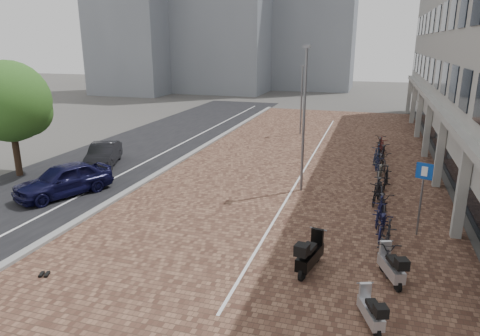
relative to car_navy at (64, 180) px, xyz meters
name	(u,v)px	position (x,y,z in m)	size (l,w,h in m)	color
ground	(187,253)	(7.72, -3.57, -0.75)	(140.00, 140.00, 0.00)	#474442
plaza_brick	(304,165)	(9.72, 8.43, -0.74)	(14.50, 42.00, 0.04)	brown
street_asphalt	(136,151)	(-1.28, 8.43, -0.74)	(8.00, 50.00, 0.03)	black
curb	(191,154)	(2.62, 8.43, -0.68)	(0.35, 42.00, 0.14)	gray
lane_line	(163,153)	(0.72, 8.43, -0.72)	(0.12, 44.00, 0.00)	white
parking_line	(307,164)	(9.92, 8.43, -0.71)	(0.10, 30.00, 0.00)	white
car_navy	(64,180)	(0.00, 0.00, 0.00)	(1.76, 4.38, 1.49)	black
car_dark	(104,154)	(-1.20, 4.86, -0.10)	(1.37, 3.94, 1.30)	black
shoes	(44,275)	(4.22, -6.27, -0.70)	(0.38, 0.31, 0.09)	black
scooter_front	(391,265)	(14.19, -3.44, -0.21)	(0.49, 1.56, 1.07)	#BABAC0
scooter_mid	(310,254)	(11.83, -3.56, -0.14)	(0.55, 1.77, 1.22)	black
scooter_back	(371,310)	(13.66, -5.80, -0.27)	(0.43, 1.38, 0.95)	#B8B9BE
parking_sign	(422,187)	(15.19, 0.20, 1.13)	(0.55, 0.25, 2.75)	slate
lamp_near	(304,122)	(10.32, 3.84, 2.56)	(0.12, 0.12, 6.62)	slate
lamp_far	(301,101)	(8.05, 16.85, 1.82)	(0.12, 0.12, 5.13)	slate
street_tree	(13,104)	(-4.26, 1.96, 3.06)	(4.12, 4.12, 5.99)	#382619
bike_row	(382,177)	(13.95, 5.48, -0.23)	(1.21, 18.13, 1.05)	black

